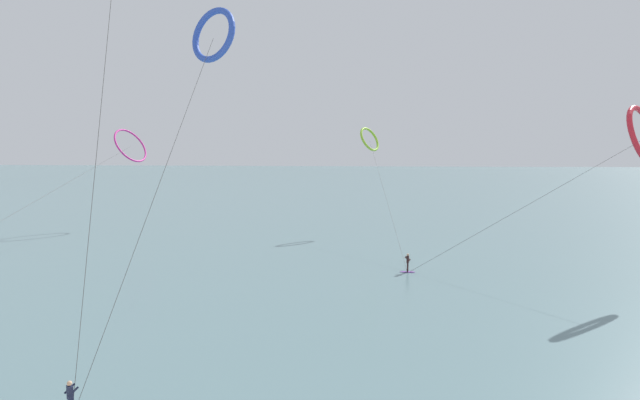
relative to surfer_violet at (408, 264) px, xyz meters
name	(u,v)px	position (x,y,z in m)	size (l,w,h in m)	color
sea_water	(345,192)	(-7.00, 71.23, -0.78)	(400.00, 200.00, 0.08)	slate
surfer_violet	(408,264)	(0.00, 0.00, 0.00)	(1.40, 0.63, 1.70)	purple
kite_cobalt	(213,35)	(-13.92, -13.17, 17.85)	(4.98, 15.82, 20.53)	#2647B7
kite_magenta	(130,146)	(-35.34, 25.59, 10.00)	(4.67, 54.28, 13.15)	#CC288E
kite_lime	(370,139)	(-2.91, 24.35, 10.87)	(4.70, 26.39, 13.34)	#8CC62D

